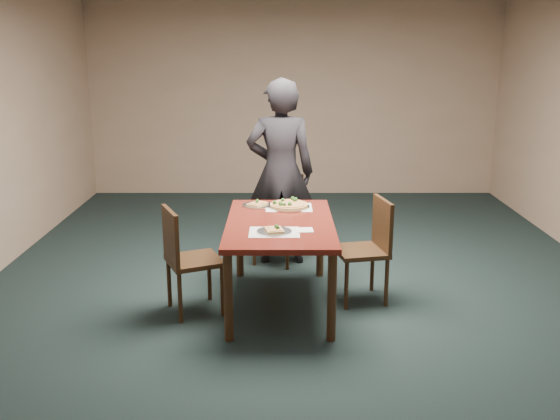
{
  "coord_description": "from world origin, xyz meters",
  "views": [
    {
      "loc": [
        -0.21,
        -5.26,
        2.2
      ],
      "look_at": [
        -0.2,
        -0.2,
        0.85
      ],
      "focal_mm": 40.0,
      "sensor_mm": 36.0,
      "label": 1
    }
  ],
  "objects_px": {
    "chair_right": "(369,244)",
    "slice_plate_near": "(274,231)",
    "chair_far": "(280,212)",
    "diner": "(280,172)",
    "dining_table": "(280,232)",
    "slice_plate_far": "(257,204)",
    "pizza_pan": "(289,205)",
    "chair_left": "(185,254)"
  },
  "relations": [
    {
      "from": "chair_far",
      "to": "slice_plate_far",
      "type": "bearing_deg",
      "value": -87.13
    },
    {
      "from": "chair_far",
      "to": "pizza_pan",
      "type": "relative_size",
      "value": 2.38
    },
    {
      "from": "chair_far",
      "to": "chair_right",
      "type": "xyz_separation_m",
      "value": [
        0.78,
        -1.05,
        0.0
      ]
    },
    {
      "from": "dining_table",
      "to": "chair_left",
      "type": "bearing_deg",
      "value": -167.64
    },
    {
      "from": "dining_table",
      "to": "chair_right",
      "type": "xyz_separation_m",
      "value": [
        0.78,
        0.11,
        -0.14
      ]
    },
    {
      "from": "slice_plate_near",
      "to": "dining_table",
      "type": "bearing_deg",
      "value": 81.87
    },
    {
      "from": "dining_table",
      "to": "chair_left",
      "type": "height_order",
      "value": "chair_left"
    },
    {
      "from": "dining_table",
      "to": "slice_plate_near",
      "type": "bearing_deg",
      "value": -98.13
    },
    {
      "from": "slice_plate_near",
      "to": "slice_plate_far",
      "type": "height_order",
      "value": "slice_plate_near"
    },
    {
      "from": "dining_table",
      "to": "chair_far",
      "type": "xyz_separation_m",
      "value": [
        -0.0,
        1.16,
        -0.14
      ]
    },
    {
      "from": "diner",
      "to": "chair_far",
      "type": "bearing_deg",
      "value": -79.42
    },
    {
      "from": "chair_right",
      "to": "slice_plate_far",
      "type": "xyz_separation_m",
      "value": [
        -0.99,
        0.42,
        0.25
      ]
    },
    {
      "from": "diner",
      "to": "slice_plate_far",
      "type": "xyz_separation_m",
      "value": [
        -0.22,
        -0.6,
        -0.18
      ]
    },
    {
      "from": "dining_table",
      "to": "slice_plate_far",
      "type": "distance_m",
      "value": 0.58
    },
    {
      "from": "chair_far",
      "to": "slice_plate_far",
      "type": "relative_size",
      "value": 3.25
    },
    {
      "from": "slice_plate_far",
      "to": "slice_plate_near",
      "type": "bearing_deg",
      "value": -78.89
    },
    {
      "from": "chair_left",
      "to": "diner",
      "type": "distance_m",
      "value": 1.58
    },
    {
      "from": "dining_table",
      "to": "slice_plate_near",
      "type": "relative_size",
      "value": 5.36
    },
    {
      "from": "dining_table",
      "to": "pizza_pan",
      "type": "bearing_deg",
      "value": 80.23
    },
    {
      "from": "diner",
      "to": "pizza_pan",
      "type": "distance_m",
      "value": 0.69
    },
    {
      "from": "chair_right",
      "to": "slice_plate_far",
      "type": "height_order",
      "value": "chair_right"
    },
    {
      "from": "chair_far",
      "to": "pizza_pan",
      "type": "xyz_separation_m",
      "value": [
        0.08,
        -0.7,
        0.26
      ]
    },
    {
      "from": "chair_left",
      "to": "diner",
      "type": "height_order",
      "value": "diner"
    },
    {
      "from": "slice_plate_near",
      "to": "slice_plate_far",
      "type": "distance_m",
      "value": 0.86
    },
    {
      "from": "slice_plate_far",
      "to": "chair_far",
      "type": "bearing_deg",
      "value": 71.64
    },
    {
      "from": "chair_right",
      "to": "slice_plate_near",
      "type": "xyz_separation_m",
      "value": [
        -0.82,
        -0.43,
        0.25
      ]
    },
    {
      "from": "chair_right",
      "to": "diner",
      "type": "height_order",
      "value": "diner"
    },
    {
      "from": "chair_right",
      "to": "dining_table",
      "type": "bearing_deg",
      "value": -93.17
    },
    {
      "from": "dining_table",
      "to": "diner",
      "type": "relative_size",
      "value": 0.8
    },
    {
      "from": "dining_table",
      "to": "pizza_pan",
      "type": "distance_m",
      "value": 0.49
    },
    {
      "from": "pizza_pan",
      "to": "slice_plate_near",
      "type": "xyz_separation_m",
      "value": [
        -0.12,
        -0.78,
        -0.01
      ]
    },
    {
      "from": "slice_plate_near",
      "to": "slice_plate_far",
      "type": "relative_size",
      "value": 1.0
    },
    {
      "from": "chair_far",
      "to": "pizza_pan",
      "type": "bearing_deg",
      "value": -62.16
    },
    {
      "from": "chair_right",
      "to": "pizza_pan",
      "type": "relative_size",
      "value": 2.38
    },
    {
      "from": "chair_left",
      "to": "slice_plate_near",
      "type": "relative_size",
      "value": 3.25
    },
    {
      "from": "dining_table",
      "to": "slice_plate_near",
      "type": "xyz_separation_m",
      "value": [
        -0.04,
        -0.31,
        0.11
      ]
    },
    {
      "from": "chair_right",
      "to": "pizza_pan",
      "type": "distance_m",
      "value": 0.82
    },
    {
      "from": "chair_left",
      "to": "slice_plate_far",
      "type": "xyz_separation_m",
      "value": [
        0.58,
        0.7,
        0.25
      ]
    },
    {
      "from": "diner",
      "to": "slice_plate_near",
      "type": "height_order",
      "value": "diner"
    },
    {
      "from": "dining_table",
      "to": "pizza_pan",
      "type": "height_order",
      "value": "pizza_pan"
    },
    {
      "from": "chair_far",
      "to": "chair_left",
      "type": "bearing_deg",
      "value": -99.29
    },
    {
      "from": "slice_plate_near",
      "to": "pizza_pan",
      "type": "bearing_deg",
      "value": 80.88
    }
  ]
}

